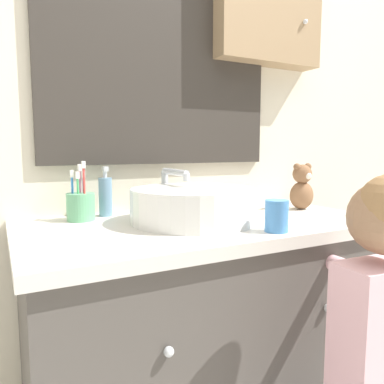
{
  "coord_description": "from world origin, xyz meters",
  "views": [
    {
      "loc": [
        -0.57,
        -0.7,
        1.03
      ],
      "look_at": [
        -0.07,
        0.26,
        0.9
      ],
      "focal_mm": 35.0,
      "sensor_mm": 36.0,
      "label": 1
    }
  ],
  "objects": [
    {
      "name": "sink_basin",
      "position": [
        -0.04,
        0.31,
        0.86
      ],
      "size": [
        0.39,
        0.44,
        0.16
      ],
      "color": "white",
      "rests_on": "vanity_counter"
    },
    {
      "name": "vanity_counter",
      "position": [
        0.0,
        0.31,
        0.4
      ],
      "size": [
        1.11,
        0.59,
        0.8
      ],
      "color": "#4C4742",
      "rests_on": "ground_plane"
    },
    {
      "name": "soap_dispenser",
      "position": [
        -0.25,
        0.53,
        0.87
      ],
      "size": [
        0.04,
        0.04,
        0.17
      ],
      "color": "#6B93B2",
      "rests_on": "vanity_counter"
    },
    {
      "name": "teddy_bear",
      "position": [
        0.44,
        0.33,
        0.89
      ],
      "size": [
        0.09,
        0.08,
        0.17
      ],
      "color": "brown",
      "rests_on": "vanity_counter"
    },
    {
      "name": "child_figure",
      "position": [
        0.18,
        -0.19,
        0.58
      ],
      "size": [
        0.23,
        0.47,
        0.98
      ],
      "color": "slate",
      "rests_on": "ground_plane"
    },
    {
      "name": "toothbrush_holder",
      "position": [
        -0.34,
        0.49,
        0.85
      ],
      "size": [
        0.09,
        0.09,
        0.19
      ],
      "color": "#66B27F",
      "rests_on": "vanity_counter"
    },
    {
      "name": "drinking_cup",
      "position": [
        0.1,
        0.08,
        0.85
      ],
      "size": [
        0.06,
        0.06,
        0.09
      ],
      "primitive_type": "cylinder",
      "color": "#4789D1",
      "rests_on": "vanity_counter"
    },
    {
      "name": "wall_back",
      "position": [
        0.03,
        0.62,
        1.29
      ],
      "size": [
        3.2,
        0.18,
        2.5
      ],
      "color": "beige",
      "rests_on": "ground_plane"
    }
  ]
}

